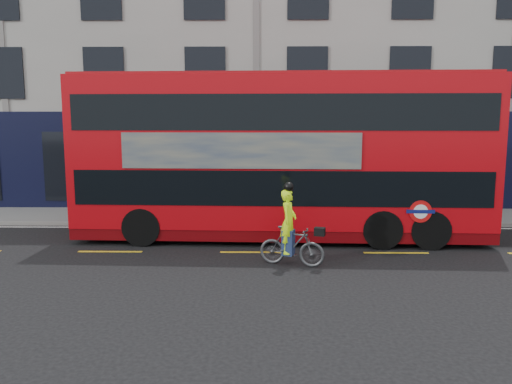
{
  "coord_description": "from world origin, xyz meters",
  "views": [
    {
      "loc": [
        0.32,
        -12.03,
        3.66
      ],
      "look_at": [
        0.1,
        1.49,
        1.71
      ],
      "focal_mm": 35.0,
      "sensor_mm": 36.0,
      "label": 1
    }
  ],
  "objects": [
    {
      "name": "ground",
      "position": [
        0.0,
        0.0,
        0.0
      ],
      "size": [
        120.0,
        120.0,
        0.0
      ],
      "primitive_type": "plane",
      "color": "black",
      "rests_on": "ground"
    },
    {
      "name": "pavement",
      "position": [
        0.0,
        6.5,
        0.06
      ],
      "size": [
        60.0,
        3.0,
        0.12
      ],
      "primitive_type": "cube",
      "color": "slate",
      "rests_on": "ground"
    },
    {
      "name": "kerb",
      "position": [
        0.0,
        5.0,
        0.07
      ],
      "size": [
        60.0,
        0.12,
        0.13
      ],
      "primitive_type": "cube",
      "color": "gray",
      "rests_on": "ground"
    },
    {
      "name": "building_terrace",
      "position": [
        0.0,
        12.94,
        7.49
      ],
      "size": [
        50.0,
        10.07,
        15.0
      ],
      "color": "#A5A49C",
      "rests_on": "ground"
    },
    {
      "name": "road_edge_line",
      "position": [
        0.0,
        4.7,
        0.0
      ],
      "size": [
        58.0,
        0.1,
        0.01
      ],
      "primitive_type": "cube",
      "color": "silver",
      "rests_on": "ground"
    },
    {
      "name": "lane_dashes",
      "position": [
        0.0,
        1.5,
        0.0
      ],
      "size": [
        58.0,
        0.12,
        0.01
      ],
      "primitive_type": null,
      "color": "gold",
      "rests_on": "ground"
    },
    {
      "name": "bus",
      "position": [
        0.87,
        3.33,
        2.57
      ],
      "size": [
        12.53,
        3.27,
        5.01
      ],
      "rotation": [
        0.0,
        0.0,
        -0.04
      ],
      "color": "#B4070E",
      "rests_on": "ground"
    },
    {
      "name": "cyclist",
      "position": [
        1.0,
        0.26,
        0.71
      ],
      "size": [
        1.74,
        0.95,
        2.13
      ],
      "rotation": [
        0.0,
        0.0,
        -0.3
      ],
      "color": "#46484B",
      "rests_on": "ground"
    }
  ]
}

